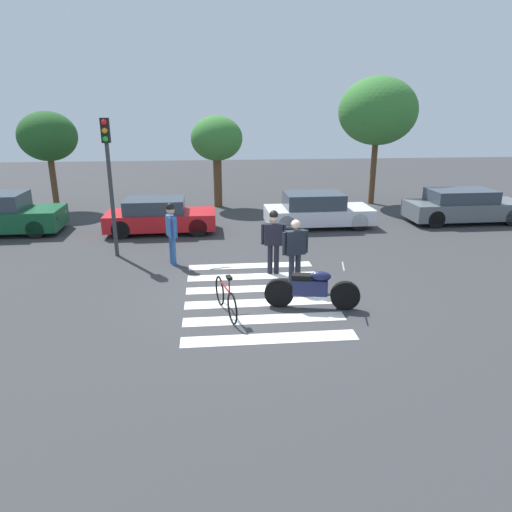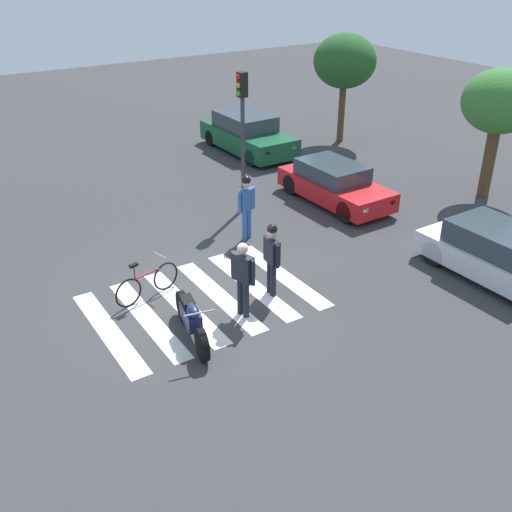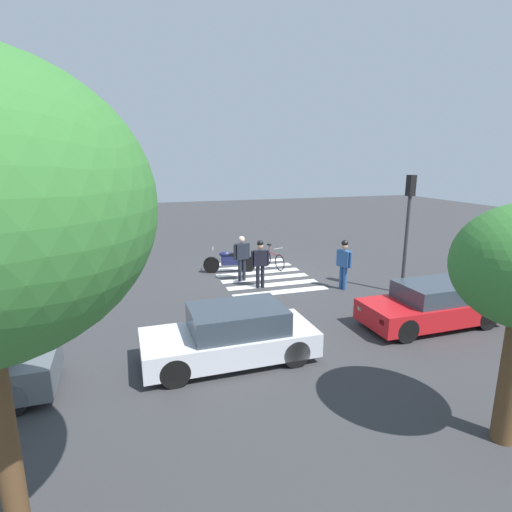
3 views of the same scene
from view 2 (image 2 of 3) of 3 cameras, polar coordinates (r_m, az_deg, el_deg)
ground_plane at (r=13.86m, az=-5.16°, el=-4.34°), size 60.00×60.00×0.00m
police_motorcycle at (r=12.42m, az=-6.20°, el=-6.01°), size 2.18×0.74×1.06m
leaning_bicycle at (r=13.98m, az=-10.37°, el=-2.57°), size 0.54×1.72×1.01m
officer_on_foot at (r=13.59m, az=1.52°, el=0.16°), size 0.67×0.26×1.80m
officer_by_motorcycle at (r=12.80m, az=-1.26°, el=-1.79°), size 0.69×0.32×1.78m
pedestrian_bystander at (r=16.26m, az=-0.92°, el=5.13°), size 0.36×0.65×1.84m
crosswalk_stripes at (r=13.86m, az=-5.16°, el=-4.33°), size 3.59×4.95×0.01m
car_green_compact at (r=23.75m, az=-0.84°, el=11.58°), size 4.46×1.90×1.48m
car_red_convertible at (r=19.04m, az=7.51°, el=6.85°), size 3.97×1.70×1.26m
car_white_van at (r=15.61m, az=22.31°, el=0.07°), size 4.07×1.79×1.31m
traffic_light_pole at (r=17.66m, az=-1.33°, el=12.87°), size 0.26×0.34×4.15m
street_tree_near at (r=24.83m, az=8.50°, el=17.92°), size 2.47×2.47×4.27m
street_tree_mid at (r=20.06m, az=22.30°, el=13.39°), size 2.30×2.30×4.06m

